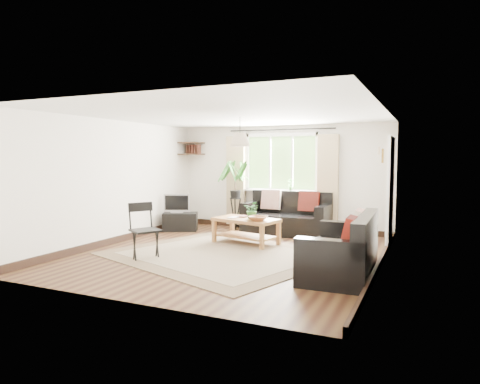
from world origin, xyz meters
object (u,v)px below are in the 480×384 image
at_px(sofa_right, 340,246).
at_px(folding_chair, 146,231).
at_px(palm_stand, 235,195).
at_px(sofa_back, 287,214).
at_px(coffee_table, 246,231).
at_px(tv_stand, 180,222).

height_order(sofa_right, folding_chair, folding_chair).
height_order(palm_stand, folding_chair, palm_stand).
relative_size(sofa_back, coffee_table, 1.51).
xyz_separation_m(sofa_back, coffee_table, (-0.39, -1.35, -0.19)).
xyz_separation_m(sofa_back, tv_stand, (-2.36, -0.58, -0.23)).
bearing_deg(tv_stand, folding_chair, -94.27).
height_order(tv_stand, palm_stand, palm_stand).
distance_m(palm_stand, folding_chair, 3.23).
relative_size(palm_stand, folding_chair, 1.74).
xyz_separation_m(palm_stand, folding_chair, (-0.15, -3.20, -0.34)).
bearing_deg(palm_stand, folding_chair, -92.62).
bearing_deg(tv_stand, coffee_table, -46.07).
height_order(sofa_right, coffee_table, sofa_right).
distance_m(sofa_back, palm_stand, 1.31).
xyz_separation_m(tv_stand, palm_stand, (1.11, 0.62, 0.60)).
distance_m(coffee_table, palm_stand, 1.73).
relative_size(sofa_right, palm_stand, 1.10).
height_order(tv_stand, folding_chair, folding_chair).
xyz_separation_m(coffee_table, palm_stand, (-0.87, 1.39, 0.55)).
bearing_deg(coffee_table, tv_stand, 158.54).
distance_m(tv_stand, palm_stand, 1.40).
distance_m(coffee_table, tv_stand, 2.12).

